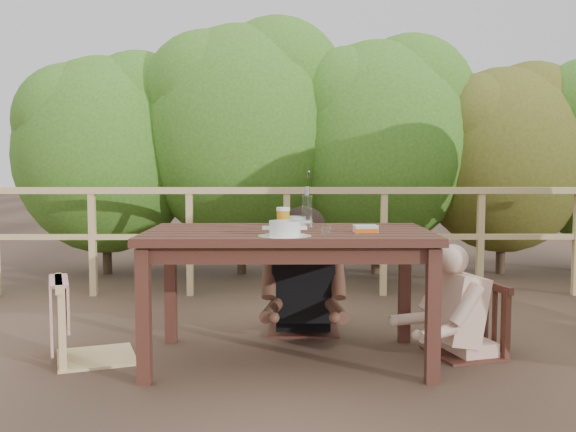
{
  "coord_description": "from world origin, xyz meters",
  "views": [
    {
      "loc": [
        -0.02,
        -3.92,
        1.22
      ],
      "look_at": [
        0.0,
        0.05,
        0.9
      ],
      "focal_mm": 40.1,
      "sensor_mm": 36.0,
      "label": 1
    }
  ],
  "objects_px": {
    "diner_right": "(471,264)",
    "tumbler": "(326,232)",
    "chair_right": "(465,287)",
    "butter_tub": "(366,230)",
    "chair_far": "(303,262)",
    "soup_near": "(285,230)",
    "beer_glass": "(283,220)",
    "bottle": "(307,209)",
    "table": "(288,297)",
    "soup_far": "(295,223)",
    "chair_left": "(95,282)",
    "woman": "(303,235)",
    "bread_roll": "(284,232)"
  },
  "relations": [
    {
      "from": "tumbler",
      "to": "soup_near",
      "type": "bearing_deg",
      "value": -175.32
    },
    {
      "from": "diner_right",
      "to": "soup_near",
      "type": "relative_size",
      "value": 3.9
    },
    {
      "from": "diner_right",
      "to": "table",
      "type": "bearing_deg",
      "value": 80.44
    },
    {
      "from": "butter_tub",
      "to": "chair_left",
      "type": "bearing_deg",
      "value": 168.77
    },
    {
      "from": "chair_far",
      "to": "woman",
      "type": "xyz_separation_m",
      "value": [
        0.0,
        0.02,
        0.19
      ]
    },
    {
      "from": "soup_near",
      "to": "chair_left",
      "type": "bearing_deg",
      "value": 163.25
    },
    {
      "from": "chair_far",
      "to": "chair_right",
      "type": "xyz_separation_m",
      "value": [
        1.02,
        -0.61,
        -0.07
      ]
    },
    {
      "from": "chair_right",
      "to": "chair_far",
      "type": "bearing_deg",
      "value": -136.77
    },
    {
      "from": "diner_right",
      "to": "tumbler",
      "type": "xyz_separation_m",
      "value": [
        -0.95,
        -0.42,
        0.25
      ]
    },
    {
      "from": "chair_right",
      "to": "bottle",
      "type": "distance_m",
      "value": 1.13
    },
    {
      "from": "diner_right",
      "to": "bottle",
      "type": "height_order",
      "value": "diner_right"
    },
    {
      "from": "table",
      "to": "bottle",
      "type": "distance_m",
      "value": 0.57
    },
    {
      "from": "chair_far",
      "to": "soup_near",
      "type": "distance_m",
      "value": 1.11
    },
    {
      "from": "diner_right",
      "to": "chair_right",
      "type": "bearing_deg",
      "value": 74.17
    },
    {
      "from": "soup_near",
      "to": "bottle",
      "type": "height_order",
      "value": "bottle"
    },
    {
      "from": "beer_glass",
      "to": "table",
      "type": "bearing_deg",
      "value": 53.8
    },
    {
      "from": "chair_far",
      "to": "tumbler",
      "type": "height_order",
      "value": "chair_far"
    },
    {
      "from": "chair_far",
      "to": "soup_near",
      "type": "height_order",
      "value": "chair_far"
    },
    {
      "from": "chair_far",
      "to": "chair_right",
      "type": "height_order",
      "value": "chair_far"
    },
    {
      "from": "table",
      "to": "chair_far",
      "type": "xyz_separation_m",
      "value": [
        0.12,
        0.74,
        0.11
      ]
    },
    {
      "from": "table",
      "to": "soup_near",
      "type": "xyz_separation_m",
      "value": [
        -0.02,
        -0.31,
        0.45
      ]
    },
    {
      "from": "beer_glass",
      "to": "bottle",
      "type": "relative_size",
      "value": 0.57
    },
    {
      "from": "soup_far",
      "to": "beer_glass",
      "type": "relative_size",
      "value": 1.58
    },
    {
      "from": "bottle",
      "to": "diner_right",
      "type": "bearing_deg",
      "value": 0.04
    },
    {
      "from": "table",
      "to": "bread_roll",
      "type": "relative_size",
      "value": 15.05
    },
    {
      "from": "diner_right",
      "to": "soup_far",
      "type": "distance_m",
      "value": 1.15
    },
    {
      "from": "tumbler",
      "to": "bottle",
      "type": "bearing_deg",
      "value": 102.72
    },
    {
      "from": "soup_near",
      "to": "soup_far",
      "type": "relative_size",
      "value": 1.21
    },
    {
      "from": "table",
      "to": "beer_glass",
      "type": "relative_size",
      "value": 10.91
    },
    {
      "from": "bottle",
      "to": "butter_tub",
      "type": "relative_size",
      "value": 2.0
    },
    {
      "from": "table",
      "to": "chair_left",
      "type": "distance_m",
      "value": 1.21
    },
    {
      "from": "diner_right",
      "to": "chair_far",
      "type": "bearing_deg",
      "value": 43.96
    },
    {
      "from": "woman",
      "to": "bread_roll",
      "type": "relative_size",
      "value": 12.2
    },
    {
      "from": "soup_near",
      "to": "bottle",
      "type": "distance_m",
      "value": 0.47
    },
    {
      "from": "soup_far",
      "to": "butter_tub",
      "type": "bearing_deg",
      "value": -39.48
    },
    {
      "from": "chair_right",
      "to": "butter_tub",
      "type": "height_order",
      "value": "chair_right"
    },
    {
      "from": "table",
      "to": "bottle",
      "type": "xyz_separation_m",
      "value": [
        0.12,
        0.13,
        0.54
      ]
    },
    {
      "from": "chair_right",
      "to": "bottle",
      "type": "xyz_separation_m",
      "value": [
        -1.01,
        -0.0,
        0.51
      ]
    },
    {
      "from": "table",
      "to": "chair_right",
      "type": "xyz_separation_m",
      "value": [
        1.14,
        0.13,
        0.03
      ]
    },
    {
      "from": "soup_near",
      "to": "bottle",
      "type": "bearing_deg",
      "value": 72.09
    },
    {
      "from": "soup_far",
      "to": "butter_tub",
      "type": "relative_size",
      "value": 1.79
    },
    {
      "from": "bottle",
      "to": "bread_roll",
      "type": "bearing_deg",
      "value": -110.18
    },
    {
      "from": "chair_far",
      "to": "woman",
      "type": "height_order",
      "value": "woman"
    },
    {
      "from": "chair_right",
      "to": "butter_tub",
      "type": "distance_m",
      "value": 0.83
    },
    {
      "from": "chair_left",
      "to": "bottle",
      "type": "xyz_separation_m",
      "value": [
        1.33,
        0.08,
        0.45
      ]
    },
    {
      "from": "chair_far",
      "to": "chair_right",
      "type": "bearing_deg",
      "value": -29.86
    },
    {
      "from": "diner_right",
      "to": "tumbler",
      "type": "relative_size",
      "value": 16.23
    },
    {
      "from": "tumbler",
      "to": "bread_roll",
      "type": "bearing_deg",
      "value": 174.64
    },
    {
      "from": "table",
      "to": "tumbler",
      "type": "relative_size",
      "value": 23.86
    },
    {
      "from": "chair_far",
      "to": "soup_far",
      "type": "xyz_separation_m",
      "value": [
        -0.07,
        -0.54,
        0.33
      ]
    }
  ]
}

